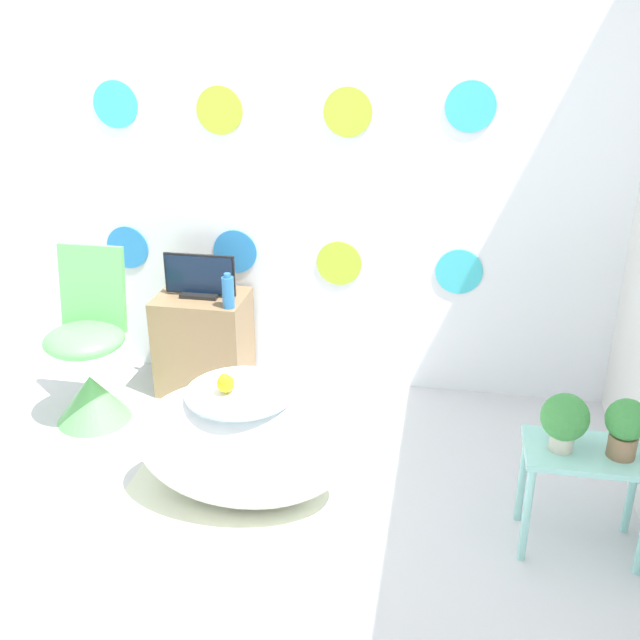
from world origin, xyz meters
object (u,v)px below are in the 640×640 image
vase (228,292)px  tv (200,278)px  potted_plant_left (565,419)px  potted_plant_right (626,425)px  bathtub (242,443)px  chair (90,369)px

vase → tv: bearing=146.6°
potted_plant_left → potted_plant_right: bearing=-1.3°
tv → potted_plant_left: (1.76, -1.01, -0.07)m
tv → potted_plant_left: bearing=-29.9°
bathtub → potted_plant_left: (1.28, -0.08, 0.31)m
tv → potted_plant_right: 2.22m
potted_plant_right → bathtub: bearing=176.6°
potted_plant_left → potted_plant_right: potted_plant_right is taller
tv → potted_plant_left: 2.03m
chair → potted_plant_right: 2.53m
potted_plant_right → potted_plant_left: bearing=178.7°
chair → tv: (0.46, 0.43, 0.37)m
chair → vase: size_ratio=4.80×
potted_plant_left → bathtub: bearing=176.2°
chair → potted_plant_right: bearing=-13.5°
vase → potted_plant_left: 1.80m
chair → vase: chair is taller
chair → potted_plant_left: chair is taller
chair → tv: 0.73m
tv → potted_plant_left: tv is taller
bathtub → potted_plant_right: 1.53m
tv → vase: tv is taller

